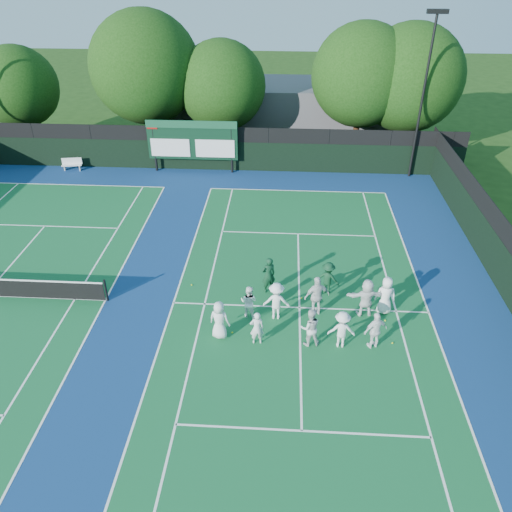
{
  "coord_description": "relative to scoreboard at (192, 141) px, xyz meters",
  "views": [
    {
      "loc": [
        -0.82,
        -16.02,
        13.38
      ],
      "look_at": [
        -2.0,
        3.0,
        1.3
      ],
      "focal_mm": 35.0,
      "sensor_mm": 36.0,
      "label": 1
    }
  ],
  "objects": [
    {
      "name": "bench",
      "position": [
        -8.4,
        -0.22,
        -1.74
      ],
      "size": [
        1.37,
        0.58,
        0.84
      ],
      "color": "white",
      "rests_on": "ground"
    },
    {
      "name": "coach_left",
      "position": [
        5.62,
        -13.46,
        -1.31
      ],
      "size": [
        0.76,
        0.65,
        1.76
      ],
      "primitive_type": "imported",
      "rotation": [
        0.0,
        0.0,
        3.57
      ],
      "color": "#0F3720",
      "rests_on": "ground"
    },
    {
      "name": "player_front_0",
      "position": [
        3.83,
        -16.6,
        -1.36
      ],
      "size": [
        0.91,
        0.7,
        1.67
      ],
      "primitive_type": "imported",
      "rotation": [
        0.0,
        0.0,
        2.92
      ],
      "color": "white",
      "rests_on": "ground"
    },
    {
      "name": "tennis_ball_0",
      "position": [
        4.29,
        -16.4,
        -2.16
      ],
      "size": [
        0.07,
        0.07,
        0.07
      ],
      "primitive_type": "sphere",
      "color": "yellow",
      "rests_on": "ground"
    },
    {
      "name": "player_back_1",
      "position": [
        6.02,
        -15.29,
        -1.33
      ],
      "size": [
        1.11,
        0.64,
        1.71
      ],
      "primitive_type": "imported",
      "rotation": [
        0.0,
        0.0,
        3.14
      ],
      "color": "white",
      "rests_on": "ground"
    },
    {
      "name": "tree_a",
      "position": [
        -12.99,
        3.99,
        2.18
      ],
      "size": [
        5.71,
        5.71,
        7.38
      ],
      "color": "black",
      "rests_on": "ground"
    },
    {
      "name": "player_back_0",
      "position": [
        4.88,
        -15.25,
        -1.45
      ],
      "size": [
        0.85,
        0.75,
        1.49
      ],
      "primitive_type": "imported",
      "rotation": [
        0.0,
        0.0,
        2.85
      ],
      "color": "white",
      "rests_on": "ground"
    },
    {
      "name": "player_front_4",
      "position": [
        9.84,
        -16.84,
        -1.37
      ],
      "size": [
        1.04,
        0.75,
        1.65
      ],
      "primitive_type": "imported",
      "rotation": [
        0.0,
        0.0,
        3.55
      ],
      "color": "white",
      "rests_on": "ground"
    },
    {
      "name": "player_front_1",
      "position": [
        5.31,
        -16.89,
        -1.45
      ],
      "size": [
        0.58,
        0.42,
        1.49
      ],
      "primitive_type": "imported",
      "rotation": [
        0.0,
        0.0,
        3.27
      ],
      "color": "silver",
      "rests_on": "ground"
    },
    {
      "name": "player_front_3",
      "position": [
        8.56,
        -16.86,
        -1.38
      ],
      "size": [
        1.05,
        0.62,
        1.62
      ],
      "primitive_type": "imported",
      "rotation": [
        0.0,
        0.0,
        3.13
      ],
      "color": "white",
      "rests_on": "ground"
    },
    {
      "name": "player_back_2",
      "position": [
        7.68,
        -14.95,
        -1.26
      ],
      "size": [
        1.18,
        0.8,
        1.87
      ],
      "primitive_type": "imported",
      "rotation": [
        0.0,
        0.0,
        3.49
      ],
      "color": "silver",
      "rests_on": "ground"
    },
    {
      "name": "tennis_ball_3",
      "position": [
        2.1,
        -13.25,
        -2.16
      ],
      "size": [
        0.07,
        0.07,
        0.07
      ],
      "primitive_type": "sphere",
      "color": "yellow",
      "rests_on": "ground"
    },
    {
      "name": "tennis_ball_2",
      "position": [
        10.56,
        -15.26,
        -2.16
      ],
      "size": [
        0.07,
        0.07,
        0.07
      ],
      "primitive_type": "sphere",
      "color": "yellow",
      "rests_on": "ground"
    },
    {
      "name": "tree_c",
      "position": [
        1.73,
        3.99,
        2.47
      ],
      "size": [
        6.18,
        6.18,
        7.92
      ],
      "color": "black",
      "rests_on": "ground"
    },
    {
      "name": "player_back_3",
      "position": [
        9.73,
        -14.85,
        -1.32
      ],
      "size": [
        1.67,
        0.72,
        1.74
      ],
      "primitive_type": "imported",
      "rotation": [
        0.0,
        0.0,
        3.27
      ],
      "color": "white",
      "rests_on": "ground"
    },
    {
      "name": "clubhouse",
      "position": [
        5.01,
        8.41,
        -0.19
      ],
      "size": [
        18.0,
        6.0,
        4.0
      ],
      "primitive_type": "cube",
      "color": "#55555A",
      "rests_on": "ground"
    },
    {
      "name": "tennis_ball_5",
      "position": [
        10.63,
        -16.63,
        -2.16
      ],
      "size": [
        0.07,
        0.07,
        0.07
      ],
      "primitive_type": "sphere",
      "color": "yellow",
      "rests_on": "ground"
    },
    {
      "name": "ground",
      "position": [
        7.01,
        -15.59,
        -2.19
      ],
      "size": [
        120.0,
        120.0,
        0.0
      ],
      "primitive_type": "plane",
      "color": "#1C3C10",
      "rests_on": "ground"
    },
    {
      "name": "tree_d",
      "position": [
        11.37,
        3.99,
        3.28
      ],
      "size": [
        6.91,
        6.91,
        9.1
      ],
      "color": "black",
      "rests_on": "ground"
    },
    {
      "name": "tree_b",
      "position": [
        -3.55,
        3.99,
        3.57
      ],
      "size": [
        7.62,
        7.62,
        9.77
      ],
      "color": "black",
      "rests_on": "ground"
    },
    {
      "name": "scoreboard",
      "position": [
        0.0,
        0.0,
        0.0
      ],
      "size": [
        6.0,
        0.21,
        3.55
      ],
      "color": "black",
      "rests_on": "ground"
    },
    {
      "name": "coach_right",
      "position": [
        8.24,
        -13.42,
        -1.4
      ],
      "size": [
        1.16,
        0.89,
        1.58
      ],
      "primitive_type": "imported",
      "rotation": [
        0.0,
        0.0,
        2.8
      ],
      "color": "#0F381F",
      "rests_on": "ground"
    },
    {
      "name": "player_back_4",
      "position": [
        10.56,
        -14.64,
        -1.32
      ],
      "size": [
        0.85,
        0.56,
        1.74
      ],
      "primitive_type": "imported",
      "rotation": [
        0.0,
        0.0,
        3.15
      ],
      "color": "white",
      "rests_on": "ground"
    },
    {
      "name": "player_front_2",
      "position": [
        7.35,
        -16.83,
        -1.36
      ],
      "size": [
        0.9,
        0.75,
        1.66
      ],
      "primitive_type": "imported",
      "rotation": [
        0.0,
        0.0,
        3.31
      ],
      "color": "silver",
      "rests_on": "ground"
    },
    {
      "name": "tennis_ball_1",
      "position": [
        7.11,
        -13.93,
        -2.16
      ],
      "size": [
        0.07,
        0.07,
        0.07
      ],
      "primitive_type": "sphere",
      "color": "yellow",
      "rests_on": "ground"
    },
    {
      "name": "near_court",
      "position": [
        7.01,
        -14.59,
        -2.18
      ],
      "size": [
        11.05,
        23.85,
        0.01
      ],
      "color": "#135E2F",
      "rests_on": "ground"
    },
    {
      "name": "back_fence",
      "position": [
        1.01,
        0.41,
        -0.83
      ],
      "size": [
        34.0,
        0.08,
        3.0
      ],
      "color": "black",
      "rests_on": "ground"
    },
    {
      "name": "light_pole_right",
      "position": [
        14.51,
        0.11,
        4.11
      ],
      "size": [
        1.2,
        0.3,
        10.12
      ],
      "color": "black",
      "rests_on": "ground"
    },
    {
      "name": "tree_e",
      "position": [
        14.59,
        3.99,
        3.12
      ],
      "size": [
        7.19,
        7.19,
        9.09
      ],
      "color": "black",
      "rests_on": "ground"
    },
    {
      "name": "court_apron",
      "position": [
        1.01,
        -14.59,
        -2.19
      ],
      "size": [
        34.0,
        32.0,
        0.01
      ],
      "primitive_type": "cube",
      "color": "navy",
      "rests_on": "ground"
    }
  ]
}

